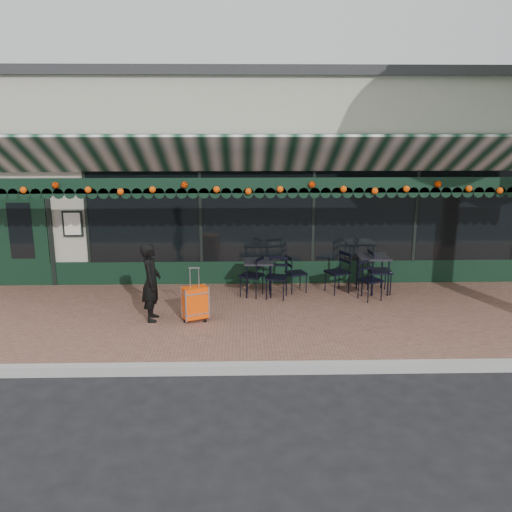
{
  "coord_description": "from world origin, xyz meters",
  "views": [
    {
      "loc": [
        -0.11,
        -7.39,
        3.6
      ],
      "look_at": [
        0.12,
        1.6,
        1.36
      ],
      "focal_mm": 38.0,
      "sensor_mm": 36.0,
      "label": 1
    }
  ],
  "objects_px": {
    "suitcase": "(195,303)",
    "chair_a_right": "(380,271)",
    "chair_a_front": "(370,281)",
    "chair_b_right": "(296,274)",
    "chair_b_front": "(277,278)",
    "chair_b_left": "(252,276)",
    "cafe_table_a": "(373,259)",
    "cafe_table_b": "(258,264)",
    "woman": "(151,282)",
    "chair_a_left": "(337,272)"
  },
  "relations": [
    {
      "from": "chair_b_left",
      "to": "cafe_table_b",
      "type": "bearing_deg",
      "value": 142.06
    },
    {
      "from": "chair_a_right",
      "to": "chair_b_front",
      "type": "height_order",
      "value": "chair_a_right"
    },
    {
      "from": "cafe_table_a",
      "to": "cafe_table_b",
      "type": "bearing_deg",
      "value": -177.48
    },
    {
      "from": "woman",
      "to": "chair_b_front",
      "type": "distance_m",
      "value": 2.59
    },
    {
      "from": "woman",
      "to": "chair_b_front",
      "type": "bearing_deg",
      "value": -64.56
    },
    {
      "from": "cafe_table_b",
      "to": "chair_b_right",
      "type": "relative_size",
      "value": 0.92
    },
    {
      "from": "chair_a_left",
      "to": "chair_a_front",
      "type": "height_order",
      "value": "chair_a_left"
    },
    {
      "from": "chair_a_front",
      "to": "chair_a_left",
      "type": "bearing_deg",
      "value": 114.96
    },
    {
      "from": "cafe_table_a",
      "to": "chair_a_left",
      "type": "relative_size",
      "value": 0.91
    },
    {
      "from": "chair_b_right",
      "to": "chair_b_left",
      "type": "bearing_deg",
      "value": 87.72
    },
    {
      "from": "cafe_table_a",
      "to": "chair_b_front",
      "type": "height_order",
      "value": "chair_b_front"
    },
    {
      "from": "woman",
      "to": "chair_a_front",
      "type": "height_order",
      "value": "woman"
    },
    {
      "from": "woman",
      "to": "chair_b_left",
      "type": "distance_m",
      "value": 2.25
    },
    {
      "from": "chair_a_left",
      "to": "chair_a_front",
      "type": "distance_m",
      "value": 0.76
    },
    {
      "from": "suitcase",
      "to": "chair_a_right",
      "type": "height_order",
      "value": "suitcase"
    },
    {
      "from": "chair_a_left",
      "to": "chair_b_left",
      "type": "bearing_deg",
      "value": -108.84
    },
    {
      "from": "cafe_table_b",
      "to": "chair_b_right",
      "type": "height_order",
      "value": "chair_b_right"
    },
    {
      "from": "cafe_table_b",
      "to": "chair_b_left",
      "type": "height_order",
      "value": "chair_b_left"
    },
    {
      "from": "suitcase",
      "to": "chair_b_front",
      "type": "height_order",
      "value": "suitcase"
    },
    {
      "from": "cafe_table_a",
      "to": "chair_b_front",
      "type": "distance_m",
      "value": 2.05
    },
    {
      "from": "cafe_table_a",
      "to": "woman",
      "type": "bearing_deg",
      "value": -160.65
    },
    {
      "from": "woman",
      "to": "chair_a_front",
      "type": "xyz_separation_m",
      "value": [
        4.13,
        1.02,
        -0.31
      ]
    },
    {
      "from": "suitcase",
      "to": "chair_a_front",
      "type": "distance_m",
      "value": 3.54
    },
    {
      "from": "chair_a_right",
      "to": "chair_b_right",
      "type": "distance_m",
      "value": 1.71
    },
    {
      "from": "suitcase",
      "to": "chair_b_left",
      "type": "distance_m",
      "value": 1.74
    },
    {
      "from": "chair_a_right",
      "to": "chair_b_front",
      "type": "xyz_separation_m",
      "value": [
        -2.14,
        -0.29,
        -0.04
      ]
    },
    {
      "from": "chair_b_front",
      "to": "chair_b_left",
      "type": "bearing_deg",
      "value": 177.91
    },
    {
      "from": "cafe_table_a",
      "to": "chair_a_front",
      "type": "distance_m",
      "value": 0.6
    },
    {
      "from": "chair_a_front",
      "to": "chair_b_right",
      "type": "relative_size",
      "value": 1.01
    },
    {
      "from": "woman",
      "to": "suitcase",
      "type": "distance_m",
      "value": 0.86
    },
    {
      "from": "suitcase",
      "to": "chair_a_right",
      "type": "xyz_separation_m",
      "value": [
        3.66,
        1.54,
        0.13
      ]
    },
    {
      "from": "cafe_table_b",
      "to": "chair_b_left",
      "type": "xyz_separation_m",
      "value": [
        -0.14,
        -0.07,
        -0.22
      ]
    },
    {
      "from": "chair_a_left",
      "to": "chair_b_right",
      "type": "distance_m",
      "value": 0.84
    },
    {
      "from": "suitcase",
      "to": "chair_a_left",
      "type": "height_order",
      "value": "suitcase"
    },
    {
      "from": "suitcase",
      "to": "chair_b_front",
      "type": "bearing_deg",
      "value": 14.9
    },
    {
      "from": "chair_b_front",
      "to": "cafe_table_b",
      "type": "bearing_deg",
      "value": 162.59
    },
    {
      "from": "woman",
      "to": "cafe_table_a",
      "type": "bearing_deg",
      "value": -72.46
    },
    {
      "from": "chair_a_right",
      "to": "chair_b_right",
      "type": "height_order",
      "value": "chair_a_right"
    },
    {
      "from": "chair_a_right",
      "to": "chair_b_left",
      "type": "bearing_deg",
      "value": 91.13
    },
    {
      "from": "chair_b_left",
      "to": "chair_b_front",
      "type": "xyz_separation_m",
      "value": [
        0.5,
        -0.15,
        -0.0
      ]
    },
    {
      "from": "woman",
      "to": "chair_a_front",
      "type": "distance_m",
      "value": 4.27
    },
    {
      "from": "cafe_table_a",
      "to": "chair_a_right",
      "type": "height_order",
      "value": "chair_a_right"
    },
    {
      "from": "suitcase",
      "to": "chair_a_front",
      "type": "height_order",
      "value": "suitcase"
    },
    {
      "from": "suitcase",
      "to": "cafe_table_a",
      "type": "xyz_separation_m",
      "value": [
        3.52,
        1.58,
        0.37
      ]
    },
    {
      "from": "chair_a_right",
      "to": "chair_b_left",
      "type": "height_order",
      "value": "chair_a_right"
    },
    {
      "from": "chair_a_front",
      "to": "chair_b_front",
      "type": "height_order",
      "value": "chair_b_front"
    },
    {
      "from": "chair_a_front",
      "to": "chair_b_right",
      "type": "bearing_deg",
      "value": 134.53
    },
    {
      "from": "chair_a_right",
      "to": "chair_a_front",
      "type": "bearing_deg",
      "value": 144.93
    },
    {
      "from": "chair_a_right",
      "to": "chair_a_front",
      "type": "relative_size",
      "value": 1.15
    },
    {
      "from": "woman",
      "to": "chair_a_right",
      "type": "bearing_deg",
      "value": -73.5
    }
  ]
}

